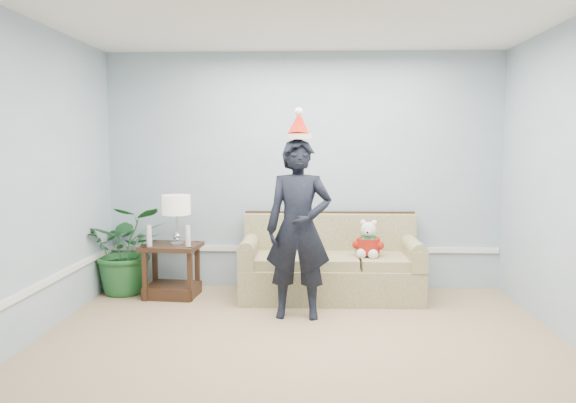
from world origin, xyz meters
The scene contains 10 objects.
room_shell centered at (0.00, 0.00, 1.35)m, with size 4.54×5.04×2.74m.
wainscot_trim centered at (-1.18, 1.18, 0.45)m, with size 4.49×4.99×0.06m.
sofa centered at (0.30, 2.09, 0.32)m, with size 1.93×0.85×0.90m.
side_table centered at (-1.42, 2.02, 0.22)m, with size 0.64×0.56×0.58m.
table_lamp centered at (-1.35, 1.97, 0.99)m, with size 0.30×0.30×0.54m.
candle_pair centered at (-1.42, 1.90, 0.68)m, with size 0.47×0.06×0.23m.
houseplant centered at (-1.96, 2.15, 0.50)m, with size 0.89×0.77×0.99m, color #205D2A.
man centered at (-0.02, 1.35, 0.86)m, with size 0.62×0.41×1.71m, color black.
santa_hat centered at (-0.02, 1.36, 1.83)m, with size 0.28×0.31×0.30m.
teddy_bear centered at (0.70, 1.95, 0.62)m, with size 0.29×0.30×0.40m.
Camera 1 is at (0.10, -3.93, 1.65)m, focal length 35.00 mm.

